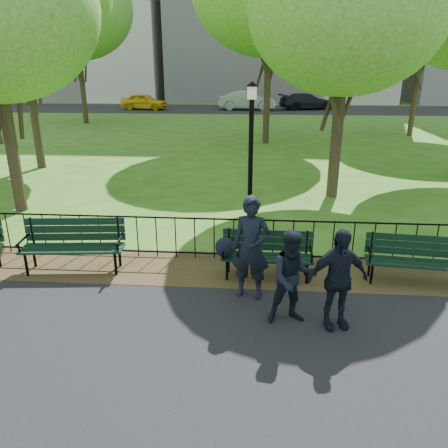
# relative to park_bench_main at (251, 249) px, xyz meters

# --- Properties ---
(ground) EXTENTS (120.00, 120.00, 0.00)m
(ground) POSITION_rel_park_bench_main_xyz_m (0.22, -1.23, -0.58)
(ground) COLOR #2F6019
(dirt_strip) EXTENTS (60.00, 1.60, 0.01)m
(dirt_strip) POSITION_rel_park_bench_main_xyz_m (0.22, 0.27, -0.57)
(dirt_strip) COLOR #342815
(dirt_strip) RESTS_ON ground
(far_street) EXTENTS (70.00, 9.00, 0.01)m
(far_street) POSITION_rel_park_bench_main_xyz_m (0.22, 33.77, -0.58)
(far_street) COLOR black
(far_street) RESTS_ON ground
(iron_fence) EXTENTS (24.06, 0.06, 1.00)m
(iron_fence) POSITION_rel_park_bench_main_xyz_m (0.22, 0.77, -0.08)
(iron_fence) COLOR black
(iron_fence) RESTS_ON ground
(park_bench_main) EXTENTS (1.82, 0.56, 0.96)m
(park_bench_main) POSITION_rel_park_bench_main_xyz_m (0.00, 0.00, 0.00)
(park_bench_main) COLOR black
(park_bench_main) RESTS_ON ground
(park_bench_left_a) EXTENTS (1.99, 0.79, 1.10)m
(park_bench_left_a) POSITION_rel_park_bench_main_xyz_m (-3.44, 0.09, 0.05)
(park_bench_left_a) COLOR black
(park_bench_left_a) RESTS_ON ground
(park_bench_right_a) EXTENTS (1.72, 0.69, 0.95)m
(park_bench_right_a) POSITION_rel_park_bench_main_xyz_m (2.95, 0.05, -0.04)
(park_bench_right_a) COLOR black
(park_bench_right_a) RESTS_ON ground
(lamppost) EXTENTS (0.31, 0.31, 3.45)m
(lamppost) POSITION_rel_park_bench_main_xyz_m (-0.10, 3.04, 1.30)
(lamppost) COLOR black
(lamppost) RESTS_ON ground
(tree_near_e) EXTENTS (5.40, 5.40, 7.52)m
(tree_near_e) POSITION_rel_park_bench_main_xyz_m (2.38, 5.70, 4.63)
(tree_near_e) COLOR #2D2116
(tree_near_e) RESTS_ON ground
(tree_far_e) EXTENTS (6.92, 6.92, 9.65)m
(tree_far_e) POSITION_rel_park_bench_main_xyz_m (8.67, 18.35, 6.12)
(tree_far_e) COLOR #2D2116
(tree_far_e) RESTS_ON ground
(tree_far_w) EXTENTS (7.44, 7.44, 10.38)m
(tree_far_w) POSITION_rel_park_bench_main_xyz_m (-11.90, 22.66, 6.62)
(tree_far_w) COLOR #2D2116
(tree_far_w) RESTS_ON ground
(person_left) EXTENTS (0.72, 0.53, 1.79)m
(person_left) POSITION_rel_park_bench_main_xyz_m (-0.00, -0.74, 0.33)
(person_left) COLOR black
(person_left) RESTS_ON asphalt_path
(person_mid) EXTENTS (0.79, 0.51, 1.51)m
(person_mid) POSITION_rel_park_bench_main_xyz_m (0.65, -1.49, 0.18)
(person_mid) COLOR black
(person_mid) RESTS_ON asphalt_path
(person_right) EXTENTS (0.99, 0.59, 1.59)m
(person_right) POSITION_rel_park_bench_main_xyz_m (1.30, -1.57, 0.22)
(person_right) COLOR black
(person_right) RESTS_ON asphalt_path
(taxi) EXTENTS (4.35, 2.22, 1.42)m
(taxi) POSITION_rel_park_bench_main_xyz_m (-10.29, 32.67, 0.14)
(taxi) COLOR gold
(taxi) RESTS_ON far_street
(sedan_silver) EXTENTS (5.13, 2.00, 1.66)m
(sedan_silver) POSITION_rel_park_bench_main_xyz_m (-0.95, 32.95, 0.26)
(sedan_silver) COLOR #9FA1A6
(sedan_silver) RESTS_ON far_street
(sedan_dark) EXTENTS (5.28, 3.37, 1.42)m
(sedan_dark) POSITION_rel_park_bench_main_xyz_m (4.36, 33.86, 0.14)
(sedan_dark) COLOR black
(sedan_dark) RESTS_ON far_street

